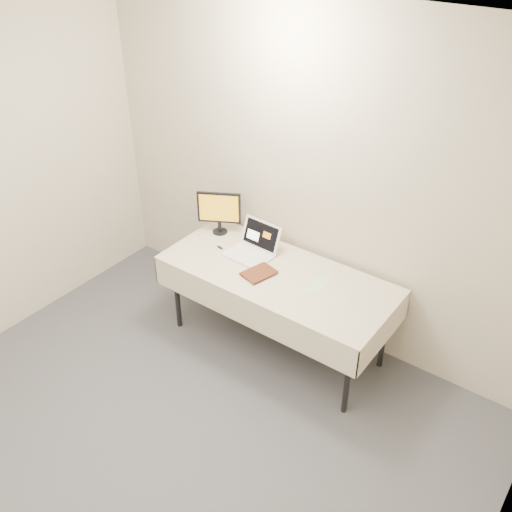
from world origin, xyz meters
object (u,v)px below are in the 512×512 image
Objects in this scene: table at (277,279)px; laptop at (254,247)px; monitor at (219,210)px; book at (251,256)px.

table is 4.97× the size of laptop.
monitor is (-0.43, 0.09, 0.16)m from laptop.
laptop reaches higher than table.
book is (-0.19, -0.08, 0.19)m from table.
laptop is at bearing -41.33° from monitor.
laptop is at bearing 159.32° from table.
table is at bearing -44.94° from monitor.
book is at bearing -56.62° from monitor.
monitor is 0.63m from book.
table is 0.28m from book.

